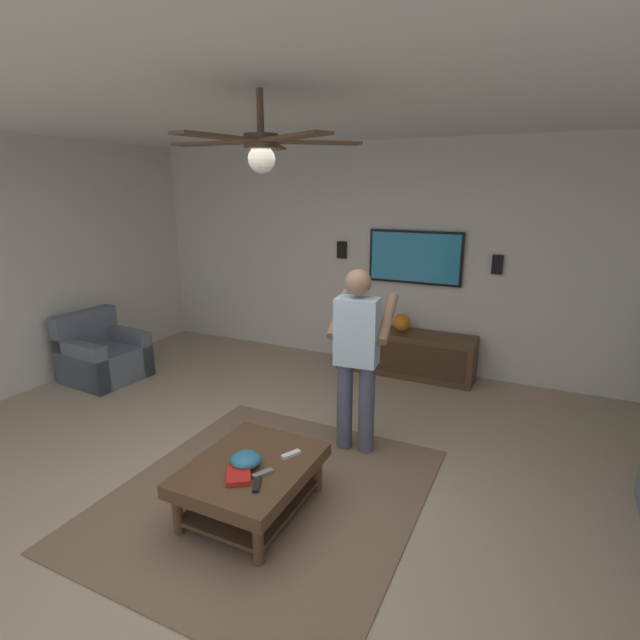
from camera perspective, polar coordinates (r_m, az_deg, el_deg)
The scene contains 18 objects.
ground_plane at distance 3.97m, azimuth -6.85°, elevation -19.91°, with size 8.48×8.48×0.00m, color tan.
wall_back_tv at distance 6.29m, azimuth 8.93°, elevation 7.31°, with size 0.10×7.27×2.84m, color silver.
ceiling_slab at distance 3.30m, azimuth -8.62°, elevation 25.79°, with size 6.63×7.27×0.10m, color white.
area_rug at distance 3.96m, azimuth -6.20°, elevation -19.83°, with size 2.44×2.21×0.01m, color #7A604C.
armchair at distance 6.51m, azimuth -24.22°, elevation -3.98°, with size 0.86×0.86×0.82m.
coffee_table at distance 3.66m, azimuth -8.06°, elevation -17.69°, with size 1.00×0.80×0.40m.
media_console at distance 6.17m, azimuth 9.98°, elevation -3.86°, with size 0.45×1.70×0.55m.
tv at distance 6.12m, azimuth 11.11°, elevation 7.25°, with size 0.05×1.16×0.65m.
person_standing at distance 4.16m, azimuth 4.41°, elevation -3.63°, with size 0.57×0.57×1.64m.
bowl at distance 3.55m, azimuth -8.73°, elevation -15.97°, with size 0.22×0.22×0.10m, color teal.
remote_white at distance 3.65m, azimuth -3.44°, elevation -15.51°, with size 0.15×0.04×0.02m, color white.
remote_black at distance 3.36m, azimuth -7.44°, elevation -18.68°, with size 0.15×0.04×0.02m, color black.
remote_grey at distance 3.46m, azimuth -6.76°, elevation -17.53°, with size 0.15×0.04×0.02m, color slate.
book at distance 3.46m, azimuth -9.55°, elevation -17.55°, with size 0.22×0.16×0.04m, color red.
vase_round at distance 6.09m, azimuth 9.59°, elevation -0.31°, with size 0.22×0.22×0.22m, color orange.
wall_speaker_left at distance 5.97m, azimuth 20.16°, elevation 6.15°, with size 0.06×0.12×0.22m, color black.
wall_speaker_right at distance 6.45m, azimuth 2.59°, elevation 8.25°, with size 0.06×0.12×0.22m, color black.
ceiling_fan at distance 2.99m, azimuth -6.87°, elevation 19.66°, with size 1.18×1.16×0.46m.
Camera 1 is at (-2.70, -1.79, 2.29)m, focal length 27.17 mm.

